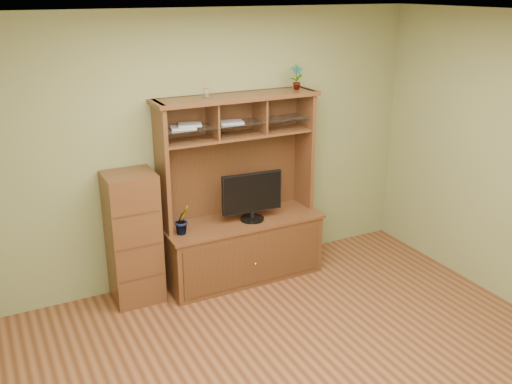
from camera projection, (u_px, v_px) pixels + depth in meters
room at (323, 215)px, 4.05m from camera, size 4.54×4.04×2.74m
media_hutch at (241, 230)px, 5.85m from camera, size 1.66×0.61×1.90m
monitor at (252, 196)px, 5.68m from camera, size 0.63×0.24×0.50m
orchid_plant at (182, 220)px, 5.41m from camera, size 0.19×0.17×0.29m
top_plant at (296, 77)px, 5.68m from camera, size 0.15×0.12×0.25m
reed_diffuser at (206, 87)px, 5.28m from camera, size 0.05×0.05×0.25m
magazines at (201, 125)px, 5.37m from camera, size 0.75×0.22×0.04m
side_cabinet at (133, 238)px, 5.38m from camera, size 0.46×0.42×1.29m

